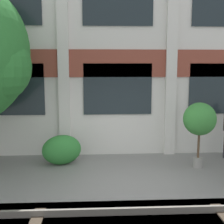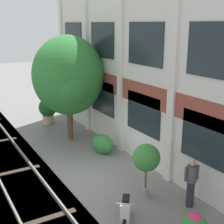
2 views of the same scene
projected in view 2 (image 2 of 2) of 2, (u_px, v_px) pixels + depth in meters
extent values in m
plane|color=slate|center=(88.00, 177.00, 12.52)|extent=(80.00, 80.00, 0.00)
cube|color=silver|center=(150.00, 67.00, 12.79)|extent=(17.83, 0.50, 8.39)
cube|color=brown|center=(144.00, 94.00, 12.96)|extent=(17.83, 0.06, 0.90)
cube|color=silver|center=(62.00, 52.00, 20.04)|extent=(0.36, 0.16, 8.39)
cube|color=silver|center=(86.00, 56.00, 17.08)|extent=(0.36, 0.16, 8.39)
cube|color=silver|center=(120.00, 63.00, 14.12)|extent=(0.36, 0.16, 8.39)
cube|color=silver|center=(173.00, 74.00, 11.16)|extent=(0.36, 0.16, 8.39)
cube|color=#1E282D|center=(75.00, 86.00, 19.10)|extent=(2.28, 0.04, 1.70)
cube|color=#1E282D|center=(103.00, 97.00, 16.15)|extent=(2.28, 0.04, 1.70)
cube|color=#1E282D|center=(143.00, 114.00, 13.19)|extent=(2.28, 0.04, 1.70)
cube|color=#1E282D|center=(207.00, 140.00, 10.23)|extent=(2.28, 0.04, 1.70)
cube|color=#1E282D|center=(73.00, 37.00, 18.31)|extent=(2.28, 0.04, 1.70)
cube|color=#1E282D|center=(102.00, 40.00, 15.35)|extent=(2.28, 0.04, 1.70)
cube|color=#1E282D|center=(145.00, 44.00, 12.39)|extent=(2.28, 0.04, 1.70)
cube|color=#1E282D|center=(215.00, 50.00, 9.44)|extent=(2.28, 0.04, 1.70)
cube|color=#5B5449|center=(28.00, 196.00, 11.37)|extent=(25.83, 2.80, 0.28)
cube|color=slate|center=(7.00, 196.00, 10.96)|extent=(25.83, 0.07, 0.15)
cube|color=slate|center=(47.00, 186.00, 11.66)|extent=(25.83, 0.07, 0.15)
cube|color=#382D23|center=(15.00, 172.00, 12.94)|extent=(0.24, 2.10, 0.03)
cube|color=#382D23|center=(44.00, 219.00, 9.78)|extent=(0.24, 2.10, 0.03)
cylinder|color=brown|center=(70.00, 118.00, 16.38)|extent=(0.31, 0.31, 2.31)
ellipsoid|color=#2D7A33|center=(68.00, 75.00, 15.76)|extent=(3.64, 3.64, 4.02)
sphere|color=#2D7A33|center=(65.00, 80.00, 16.72)|extent=(2.00, 2.00, 2.00)
sphere|color=#2D7A33|center=(72.00, 86.00, 15.02)|extent=(2.00, 2.00, 2.00)
cylinder|color=tan|center=(48.00, 119.00, 19.10)|extent=(0.67, 0.67, 0.56)
ellipsoid|color=#19561E|center=(48.00, 107.00, 18.89)|extent=(1.09, 1.09, 1.12)
cylinder|color=gray|center=(145.00, 192.00, 11.11)|extent=(0.28, 0.28, 0.30)
cylinder|color=brown|center=(146.00, 176.00, 10.94)|extent=(0.07, 0.07, 0.98)
ellipsoid|color=#388438|center=(146.00, 158.00, 10.75)|extent=(0.96, 0.96, 0.97)
sphere|color=#DB2866|center=(195.00, 220.00, 8.01)|extent=(0.39, 0.39, 0.39)
cylinder|color=black|center=(126.00, 209.00, 9.93)|extent=(0.44, 0.36, 0.48)
cube|color=silver|center=(125.00, 216.00, 9.50)|extent=(0.69, 0.59, 0.08)
ellipsoid|color=silver|center=(126.00, 204.00, 9.68)|extent=(0.61, 0.54, 0.36)
cube|color=black|center=(126.00, 199.00, 9.63)|extent=(0.49, 0.44, 0.10)
cube|color=silver|center=(125.00, 215.00, 9.05)|extent=(0.26, 0.30, 0.60)
cylinder|color=#B7B7BF|center=(125.00, 204.00, 8.93)|extent=(0.32, 0.42, 0.03)
cylinder|color=#282833|center=(190.00, 194.00, 10.40)|extent=(0.26, 0.26, 0.92)
cylinder|color=#4C4C4C|center=(192.00, 174.00, 10.20)|extent=(0.34, 0.34, 0.56)
sphere|color=tan|center=(193.00, 163.00, 10.09)|extent=(0.22, 0.22, 0.22)
cylinder|color=#4C4C4C|center=(186.00, 174.00, 10.13)|extent=(0.09, 0.09, 0.50)
cylinder|color=#4C4C4C|center=(198.00, 172.00, 10.25)|extent=(0.09, 0.09, 0.50)
ellipsoid|color=#2D7A33|center=(103.00, 144.00, 14.69)|extent=(1.38, 1.06, 0.92)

